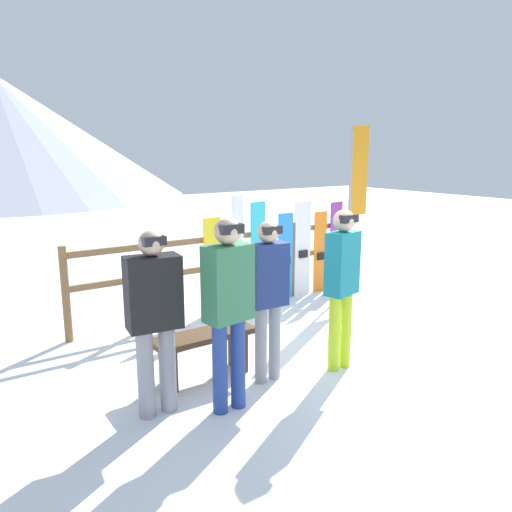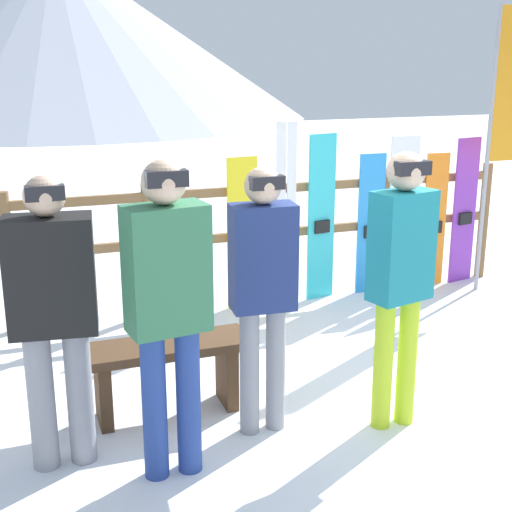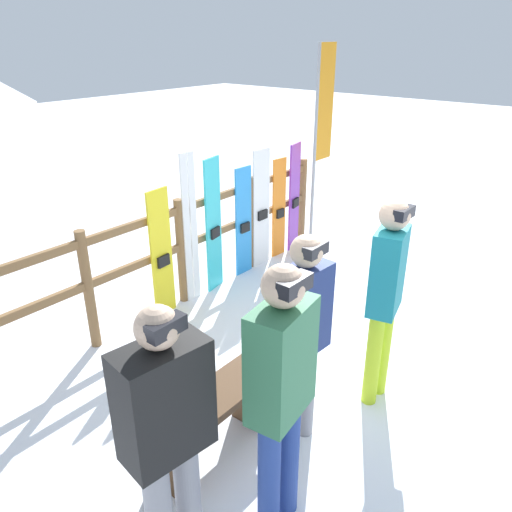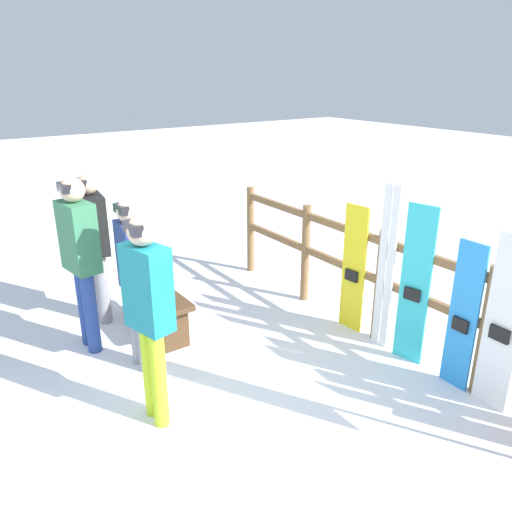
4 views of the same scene
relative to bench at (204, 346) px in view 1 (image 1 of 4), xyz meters
name	(u,v)px [view 1 (image 1 of 4)]	position (x,y,z in m)	size (l,w,h in m)	color
ground_plane	(325,355)	(1.46, -0.27, -0.36)	(40.00, 40.00, 0.00)	white
fence	(230,262)	(1.46, 1.86, 0.36)	(4.84, 0.10, 1.22)	brown
bench	(204,346)	(0.00, 0.00, 0.00)	(1.10, 0.36, 0.50)	#4C331E
person_navy	(268,288)	(0.52, -0.41, 0.64)	(0.40, 0.24, 1.68)	gray
person_black	(154,311)	(-0.70, -0.39, 0.62)	(0.50, 0.32, 1.70)	gray
person_plaid_green	(228,301)	(-0.12, -0.70, 0.70)	(0.46, 0.29, 1.79)	navy
person_teal	(342,276)	(1.33, -0.63, 0.69)	(0.42, 0.29, 1.76)	#B7D826
snowboard_yellow	(213,267)	(1.13, 1.80, 0.35)	(0.30, 0.08, 1.42)	yellow
ski_pair_white	(238,253)	(1.56, 1.81, 0.50)	(0.19, 0.02, 1.71)	white
snowboard_cyan	(258,254)	(1.92, 1.80, 0.44)	(0.30, 0.10, 1.59)	#2DBFCC
snowboard_blue	(285,257)	(2.46, 1.80, 0.33)	(0.27, 0.06, 1.39)	#288CE0
snowboard_white	(302,249)	(2.81, 1.80, 0.41)	(0.31, 0.06, 1.54)	white
snowboard_orange	(320,252)	(3.19, 1.80, 0.32)	(0.24, 0.07, 1.36)	orange
snowboard_purple	(335,246)	(3.54, 1.80, 0.39)	(0.31, 0.10, 1.50)	purple
rental_flag	(355,188)	(3.64, 1.50, 1.40)	(0.40, 0.04, 2.74)	#99999E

